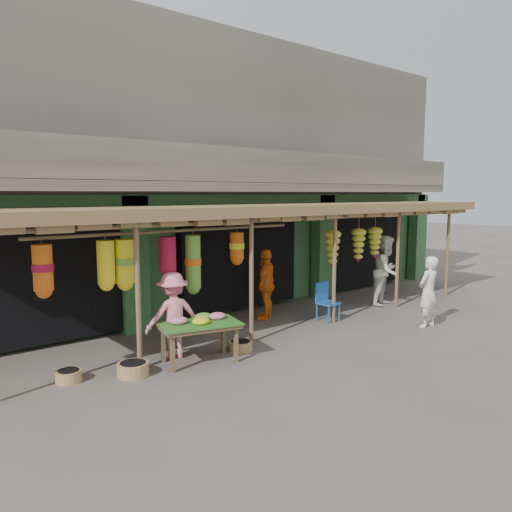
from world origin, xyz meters
TOP-DOWN VIEW (x-y plane):
  - ground at (0.00, 0.00)m, footprint 80.00×80.00m
  - building at (-0.00, 4.87)m, footprint 16.40×6.80m
  - awning at (-0.13, 0.79)m, footprint 14.00×2.70m
  - flower_table at (-2.98, -0.54)m, footprint 1.58×1.14m
  - blue_chair at (1.00, 0.06)m, footprint 0.45×0.46m
  - basket_left at (-4.24, -0.42)m, footprint 0.59×0.59m
  - basket_mid at (-2.00, -0.48)m, footprint 0.53×0.53m
  - basket_right at (-5.17, -0.01)m, footprint 0.53×0.53m
  - person_front at (2.38, -1.83)m, footprint 0.60×0.39m
  - person_right at (3.54, 0.17)m, footprint 1.08×0.93m
  - person_vendor at (0.00, 1.09)m, footprint 1.08×0.91m
  - person_shopper at (-3.24, -0.05)m, footprint 1.12×0.75m

SIDE VIEW (x-z plane):
  - ground at x=0.00m, z-range 0.00..0.00m
  - basket_mid at x=-2.00m, z-range 0.00..0.18m
  - basket_right at x=-5.17m, z-range 0.00..0.19m
  - basket_left at x=-4.24m, z-range 0.00..0.22m
  - blue_chair at x=1.00m, z-range 0.05..0.98m
  - flower_table at x=-2.98m, z-range 0.26..1.12m
  - person_shopper at x=-3.24m, z-range 0.00..1.62m
  - person_front at x=2.38m, z-range 0.00..1.63m
  - person_vendor at x=0.00m, z-range 0.00..1.73m
  - person_right at x=3.54m, z-range 0.00..1.91m
  - awning at x=-0.13m, z-range 1.17..3.96m
  - building at x=0.00m, z-range -0.13..6.87m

